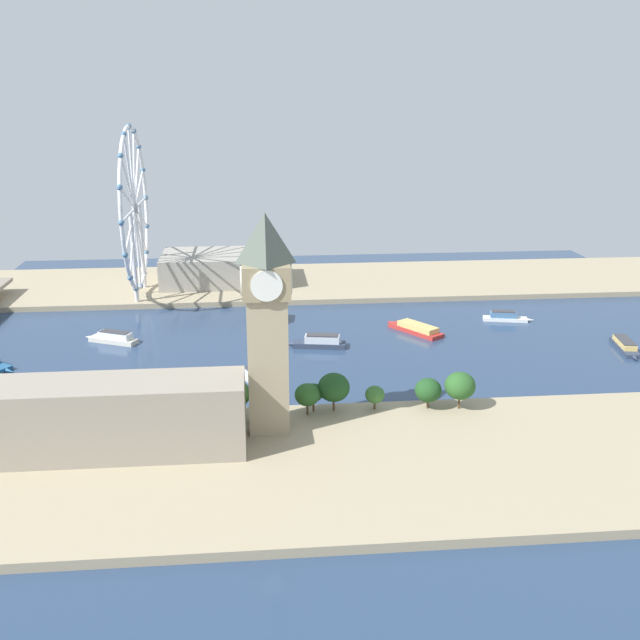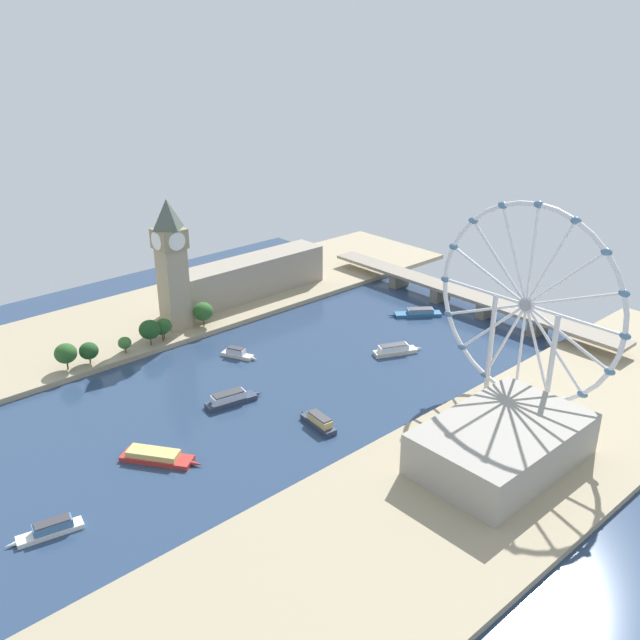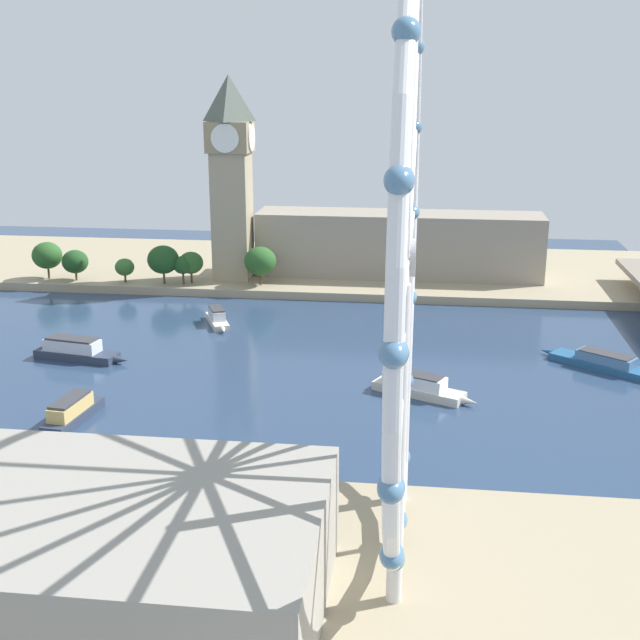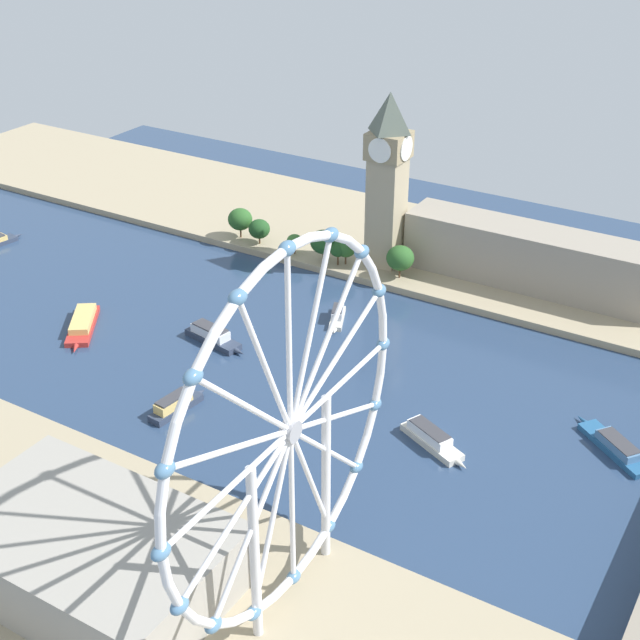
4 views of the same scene
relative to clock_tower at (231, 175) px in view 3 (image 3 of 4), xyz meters
name	(u,v)px [view 3 (image 3 of 4)]	position (x,y,z in m)	size (l,w,h in m)	color
ground_plane	(48,357)	(90.44, -35.15, -42.55)	(403.87, 403.87, 0.00)	navy
riverbank_left	(167,264)	(-26.50, -35.15, -41.05)	(90.00, 520.00, 3.00)	tan
clock_tower	(231,175)	(0.00, 0.00, 0.00)	(16.80, 16.80, 75.96)	tan
parliament_block	(399,244)	(-13.04, 62.92, -27.30)	(22.00, 109.83, 24.50)	gray
tree_row_embankment	(151,260)	(10.86, -29.19, -31.03)	(14.39, 94.73, 14.58)	#513823
ferris_wheel	(406,263)	(183.78, 70.05, 9.47)	(94.88, 3.20, 96.33)	silver
riverside_hall	(81,555)	(207.37, 24.21, -30.51)	(44.94, 71.67, 18.08)	gray
tour_boat_0	(217,318)	(51.75, 6.06, -40.43)	(20.76, 11.84, 5.39)	beige
tour_boat_1	(418,386)	(106.62, 72.58, -40.17)	(15.94, 27.53, 5.69)	beige
tour_boat_3	(601,362)	(79.78, 123.27, -40.63)	(23.74, 29.56, 4.83)	#235684
tour_boat_4	(76,350)	(90.80, -26.08, -39.90)	(11.03, 29.37, 6.39)	#2D384C
tour_boat_7	(73,411)	(133.89, -8.83, -39.95)	(24.47, 7.95, 6.26)	#2D384C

